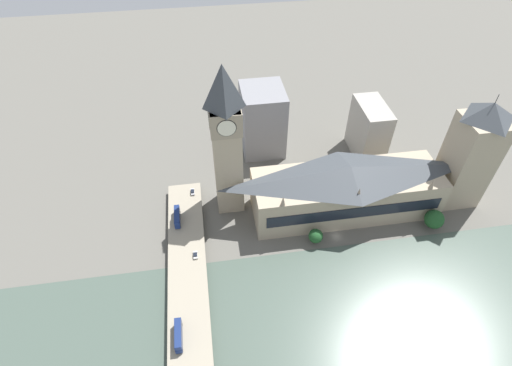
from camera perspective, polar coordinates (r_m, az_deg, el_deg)
name	(u,v)px	position (r m, az deg, el deg)	size (l,w,h in m)	color
ground_plane	(336,236)	(192.93, 11.42, -7.47)	(600.00, 600.00, 0.00)	#605E56
river_water	(364,309)	(174.05, 15.16, -16.93)	(62.97, 360.00, 0.30)	#47564C
parliament_hall	(347,189)	(195.35, 12.80, -0.85)	(27.45, 89.39, 28.03)	tan
clock_tower	(226,140)	(176.23, -4.25, 6.20)	(13.94, 13.94, 76.59)	tan
victoria_tower	(470,154)	(212.72, 28.28, 3.63)	(18.57, 18.57, 60.32)	tan
road_bridge	(189,330)	(162.57, -9.49, -19.95)	(157.95, 16.27, 4.49)	gray
double_decker_bus_lead	(177,217)	(191.23, -11.19, -4.72)	(11.54, 2.56, 4.77)	navy
double_decker_bus_mid	(178,335)	(158.33, -11.04, -20.54)	(11.73, 2.57, 4.87)	navy
car_northbound_mid	(193,192)	(203.97, -9.04, -1.24)	(4.37, 1.78, 1.56)	silver
car_southbound_lead	(195,255)	(178.30, -8.65, -10.13)	(4.00, 1.81, 1.39)	silver
city_block_west	(368,130)	(232.01, 15.77, 7.27)	(27.50, 14.46, 31.34)	#A39E93
city_block_center	(263,120)	(225.72, 0.94, 9.00)	(26.24, 23.23, 37.91)	gray
tree_embankment_near	(316,236)	(184.83, 8.52, -7.50)	(6.63, 6.63, 8.39)	brown
tree_embankment_mid	(434,219)	(205.79, 24.11, -4.75)	(9.03, 9.03, 10.53)	brown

